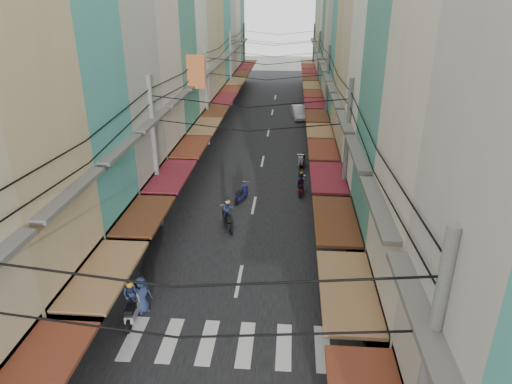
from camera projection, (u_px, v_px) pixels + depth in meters
The scene contains 15 objects.
ground at pixel (244, 257), 22.20m from camera, with size 160.00×160.00×0.00m, color slate.
road at pixel (267, 139), 40.50m from camera, with size 10.00×80.00×0.02m, color black.
sidewalk_left at pixel (195, 137), 40.96m from camera, with size 3.00×80.00×0.06m, color slate.
sidewalk_right at pixel (341, 140), 40.01m from camera, with size 3.00×80.00×0.06m, color slate.
crosswalk at pixel (227, 343), 16.70m from camera, with size 7.55×2.40×0.01m.
building_row_left at pixel (160, 24), 34.05m from camera, with size 7.80×67.67×23.70m.
building_row_right at pixel (375, 30), 32.94m from camera, with size 7.80×68.98×22.59m.
utility_poles at pixel (264, 72), 33.32m from camera, with size 10.20×66.13×8.20m.
white_car at pixel (299, 118), 47.29m from camera, with size 4.53×1.78×1.60m, color silver.
bicycle at pixel (398, 272), 21.05m from camera, with size 0.53×1.42×0.98m, color black.
moving_scooters at pixel (242, 215), 25.24m from camera, with size 7.22×19.99×1.89m.
parked_scooters at pixel (353, 291), 18.86m from camera, with size 13.12×14.13×1.02m.
pedestrians at pixel (176, 213), 24.42m from camera, with size 13.94×25.85×2.13m.
market_umbrella at pixel (431, 317), 14.67m from camera, with size 2.40×2.40×2.53m.
traffic_sign at pixel (369, 285), 16.75m from camera, with size 0.10×0.59×2.70m.
Camera 1 is at (2.12, -19.00, 11.74)m, focal length 32.00 mm.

